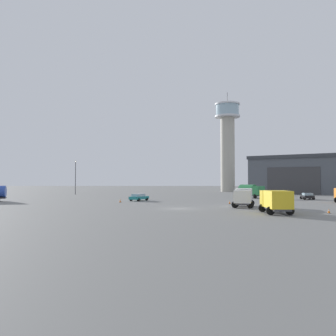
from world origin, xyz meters
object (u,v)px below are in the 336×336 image
Objects in this scene: truck_box_yellow at (276,200)px; car_teal at (139,197)px; light_post_east at (75,175)px; car_black at (307,196)px; traffic_cone_near_left at (230,202)px; traffic_cone_mid_apron at (329,211)px; control_tower at (228,139)px; truck_fuel_tanker_green at (251,190)px; truck_box_white at (243,196)px; traffic_cone_near_right at (120,201)px.

truck_box_yellow is 32.71m from car_teal.
car_teal is 0.50× the size of light_post_east.
car_black is 7.21× the size of traffic_cone_near_left.
traffic_cone_near_left is 19.71m from traffic_cone_mid_apron.
traffic_cone_near_left is (-17.91, -14.52, -0.44)m from car_black.
car_teal is (-24.12, -57.46, -17.69)m from control_tower.
control_tower is at bearing 139.08° from truck_fuel_tanker_green.
truck_box_white is at bearing -48.87° from light_post_east.
truck_box_white is at bearing -26.55° from traffic_cone_near_right.
truck_box_yellow reaches higher than traffic_cone_near_left.
truck_fuel_tanker_green reaches higher than traffic_cone_mid_apron.
traffic_cone_near_right is 35.49m from traffic_cone_mid_apron.
traffic_cone_near_left is at bearing -96.55° from control_tower.
light_post_east is at bearing -149.11° from control_tower.
traffic_cone_near_left is at bearing -60.36° from truck_fuel_tanker_green.
truck_fuel_tanker_green is at bearing 65.63° from car_black.
traffic_cone_near_right is (-26.69, -17.43, -1.38)m from truck_fuel_tanker_green.
truck_fuel_tanker_green is 9.52× the size of traffic_cone_near_left.
truck_box_yellow is at bearing -172.72° from traffic_cone_mid_apron.
traffic_cone_near_right is at bearing 46.77° from truck_box_yellow.
truck_box_white is at bearing 10.83° from truck_box_yellow.
light_post_east is (-45.87, -27.45, -12.82)m from control_tower.
car_teal is at bearing 136.54° from traffic_cone_mid_apron.
truck_fuel_tanker_green is at bearing -6.47° from truck_box_yellow.
truck_fuel_tanker_green is at bearing 70.31° from traffic_cone_near_left.
car_teal is (-23.93, -12.43, -0.95)m from truck_fuel_tanker_green.
control_tower reaches higher than truck_fuel_tanker_green.
car_teal is 36.49m from traffic_cone_mid_apron.
control_tower is at bearing 91.64° from traffic_cone_mid_apron.
truck_fuel_tanker_green reaches higher than truck_box_yellow.
control_tower is 70.37m from traffic_cone_near_right.
truck_box_white is 0.75× the size of light_post_east.
light_post_east reaches higher than traffic_cone_mid_apron.
control_tower is 5.53× the size of truck_box_yellow.
light_post_east is at bearing 118.48° from traffic_cone_near_right.
truck_box_white is at bearing 131.51° from traffic_cone_mid_apron.
truck_box_yellow is 1.34× the size of car_teal.
truck_box_yellow reaches higher than car_teal.
traffic_cone_mid_apron is at bearing -83.22° from truck_box_yellow.
traffic_cone_near_right is (-20.53, 10.26, -1.27)m from truck_box_white.
truck_fuel_tanker_green is 9.32× the size of traffic_cone_near_right.
light_post_east is at bearing 72.33° from car_black.
traffic_cone_mid_apron is at bearing 53.63° from truck_box_white.
control_tower is 54.97m from light_post_east.
control_tower reaches higher than light_post_east.
traffic_cone_near_right is at bearing -97.53° from truck_fuel_tanker_green.
car_black is at bearing 39.05° from traffic_cone_near_left.
control_tower reaches higher than traffic_cone_near_left.
car_black is at bearing 19.92° from truck_fuel_tanker_green.
truck_fuel_tanker_green is at bearing -35.55° from car_teal.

